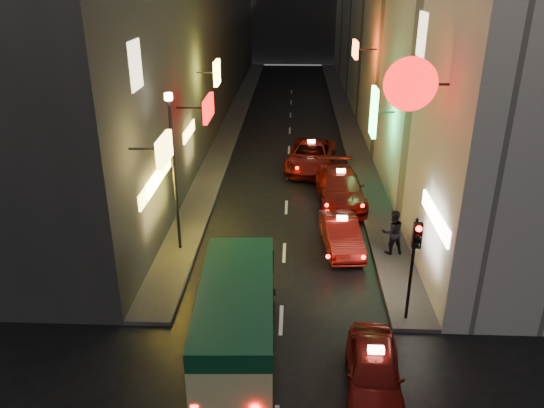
# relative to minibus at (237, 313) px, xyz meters

# --- Properties ---
(sidewalk_left) EXTENTS (1.50, 52.00, 0.15)m
(sidewalk_left) POSITION_rel_minibus_xyz_m (-3.05, 27.41, -1.49)
(sidewalk_left) COLOR #454340
(sidewalk_left) RESTS_ON ground
(sidewalk_right) EXTENTS (1.50, 52.00, 0.15)m
(sidewalk_right) POSITION_rel_minibus_xyz_m (5.45, 27.41, -1.49)
(sidewalk_right) COLOR #454340
(sidewalk_right) RESTS_ON ground
(minibus) EXTENTS (2.27, 5.85, 2.48)m
(minibus) POSITION_rel_minibus_xyz_m (0.00, 0.00, 0.00)
(minibus) COLOR #E7E290
(minibus) RESTS_ON ground
(taxi_near) EXTENTS (2.22, 4.71, 1.63)m
(taxi_near) POSITION_rel_minibus_xyz_m (3.74, -1.12, -0.84)
(taxi_near) COLOR maroon
(taxi_near) RESTS_ON ground
(taxi_second) EXTENTS (2.36, 4.78, 1.64)m
(taxi_second) POSITION_rel_minibus_xyz_m (3.48, 6.91, -0.83)
(taxi_second) COLOR maroon
(taxi_second) RESTS_ON ground
(taxi_third) EXTENTS (2.57, 5.71, 1.95)m
(taxi_third) POSITION_rel_minibus_xyz_m (3.79, 11.71, -0.67)
(taxi_third) COLOR maroon
(taxi_third) RESTS_ON ground
(taxi_far) EXTENTS (3.04, 5.84, 1.94)m
(taxi_far) POSITION_rel_minibus_xyz_m (2.49, 16.51, -0.68)
(taxi_far) COLOR maroon
(taxi_far) RESTS_ON ground
(pedestrian_sidewalk) EXTENTS (0.85, 0.62, 2.05)m
(pedestrian_sidewalk) POSITION_rel_minibus_xyz_m (5.41, 6.34, -0.39)
(pedestrian_sidewalk) COLOR black
(pedestrian_sidewalk) RESTS_ON sidewalk_right
(traffic_light) EXTENTS (0.26, 0.43, 3.50)m
(traffic_light) POSITION_rel_minibus_xyz_m (5.20, 1.88, 1.12)
(traffic_light) COLOR black
(traffic_light) RESTS_ON sidewalk_right
(lamp_post) EXTENTS (0.28, 0.28, 6.22)m
(lamp_post) POSITION_rel_minibus_xyz_m (-3.00, 6.41, 2.16)
(lamp_post) COLOR black
(lamp_post) RESTS_ON sidewalk_left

